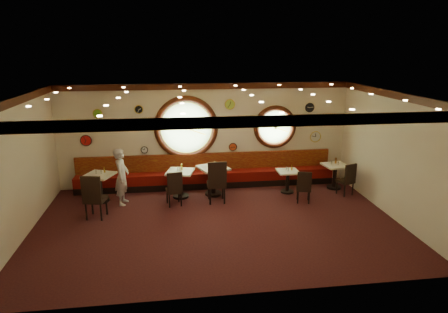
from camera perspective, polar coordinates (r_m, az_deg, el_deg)
floor at (r=10.12m, az=-0.94°, el=-9.48°), size 9.00×6.00×0.00m
ceiling at (r=9.24m, az=-1.03°, el=8.82°), size 9.00×6.00×0.02m
wall_back at (r=12.45m, az=-2.62°, el=3.08°), size 9.00×0.02×3.20m
wall_front at (r=6.76m, az=2.05°, el=-7.83°), size 9.00×0.02×3.20m
wall_left at (r=10.10m, az=-27.27°, el=-1.63°), size 0.02×6.00×3.20m
wall_right at (r=11.01m, az=22.96°, el=0.19°), size 0.02×6.00×3.20m
molding_back at (r=12.16m, az=-2.69°, el=10.00°), size 9.00×0.10×0.18m
molding_front at (r=6.36m, az=2.10°, el=4.94°), size 9.00×0.10×0.18m
molding_left at (r=9.79m, az=-28.08°, el=6.86°), size 0.10×6.00×0.18m
molding_right at (r=10.72m, az=23.58°, el=7.99°), size 0.10×6.00×0.18m
banquette_base at (r=12.59m, az=-2.42°, el=-3.87°), size 8.00×0.55×0.20m
banquette_seat at (r=12.51m, az=-2.43°, el=-2.79°), size 8.00×0.55×0.30m
banquette_back at (r=12.60m, az=-2.55°, el=-0.75°), size 8.00×0.10×0.55m
porthole_left_glass at (r=12.36m, az=-5.41°, el=4.12°), size 1.66×0.02×1.66m
porthole_left_frame at (r=12.34m, az=-5.41°, el=4.11°), size 1.98×0.18×1.98m
porthole_left_ring at (r=12.31m, az=-5.40°, el=4.08°), size 1.61×0.03×1.61m
porthole_right_glass at (r=12.78m, az=7.27°, el=4.22°), size 1.10×0.02×1.10m
porthole_right_frame at (r=12.77m, az=7.28°, el=4.21°), size 1.38×0.18×1.38m
porthole_right_ring at (r=12.74m, az=7.32°, el=4.18°), size 1.09×0.03×1.09m
wall_clock_0 at (r=12.48m, az=-11.30°, el=0.94°), size 0.20×0.03×0.20m
wall_clock_1 at (r=12.97m, az=12.13°, el=6.86°), size 0.28×0.03×0.28m
wall_clock_2 at (r=12.60m, az=1.27°, el=1.38°), size 0.24×0.03×0.24m
wall_clock_3 at (r=12.53m, az=3.56°, el=4.78°), size 0.22×0.03×0.22m
wall_clock_4 at (r=12.24m, az=-12.08°, el=6.59°), size 0.24×0.03×0.24m
wall_clock_5 at (r=12.63m, az=-19.10°, el=2.18°), size 0.32×0.03×0.32m
wall_clock_6 at (r=12.33m, az=0.84°, el=7.46°), size 0.30×0.03×0.30m
wall_clock_7 at (r=13.23m, az=12.92°, el=2.78°), size 0.34×0.03×0.34m
wall_clock_8 at (r=12.41m, az=-17.61°, el=5.86°), size 0.26×0.03×0.26m
table_a at (r=11.80m, az=-17.32°, el=-3.82°), size 0.97×0.97×0.81m
table_b at (r=11.65m, az=-6.25°, el=-3.46°), size 0.89×0.89×0.81m
table_c at (r=11.76m, az=-1.54°, el=-2.98°), size 1.00×1.00×0.87m
table_d at (r=12.13m, az=9.08°, el=-3.16°), size 0.62×0.62×0.68m
table_e at (r=12.78m, az=15.56°, el=-2.34°), size 0.77×0.77×0.77m
chair_a at (r=10.61m, az=-18.15°, el=-5.14°), size 0.59×0.59×0.73m
chair_b at (r=11.02m, az=-7.10°, el=-4.26°), size 0.49×0.49×0.62m
chair_c at (r=11.09m, az=-1.02°, el=-3.27°), size 0.52×0.52×0.76m
chair_d at (r=11.38m, az=11.35°, el=-3.99°), size 0.48×0.48×0.58m
chair_e at (r=12.26m, az=17.28°, el=-2.86°), size 0.53×0.53×0.61m
condiment_a_salt at (r=11.74m, az=-17.83°, el=-2.13°), size 0.04×0.04×0.11m
condiment_b_salt at (r=11.59m, az=-6.64°, el=-1.72°), size 0.04×0.04×0.11m
condiment_c_salt at (r=11.66m, az=-2.31°, el=-1.27°), size 0.03×0.03×0.09m
condiment_d_salt at (r=12.11m, az=8.91°, el=-1.69°), size 0.04×0.04×0.10m
condiment_a_pepper at (r=11.70m, az=-17.13°, el=-2.11°), size 0.04×0.04×0.11m
condiment_b_pepper at (r=11.52m, az=-6.30°, el=-1.81°), size 0.04×0.04×0.11m
condiment_c_pepper at (r=11.58m, az=-1.49°, el=-1.39°), size 0.03×0.03×0.09m
condiment_d_pepper at (r=11.99m, az=9.17°, el=-1.87°), size 0.04×0.04×0.10m
condiment_a_bottle at (r=11.79m, az=-16.71°, el=-1.86°), size 0.05×0.05×0.15m
condiment_b_bottle at (r=11.63m, az=-6.06°, el=-1.49°), size 0.05×0.05×0.17m
condiment_c_bottle at (r=11.73m, az=-1.36°, el=-0.99°), size 0.05×0.05×0.16m
condiment_d_bottle at (r=12.10m, az=9.64°, el=-1.59°), size 0.05×0.05×0.15m
condiment_e_salt at (r=12.70m, az=15.12°, el=-0.83°), size 0.04×0.04×0.11m
condiment_e_pepper at (r=12.69m, az=16.02°, el=-0.93°), size 0.04×0.04×0.10m
condiment_e_bottle at (r=12.81m, az=15.67°, el=-0.56°), size 0.06×0.06×0.18m
waiter at (r=11.38m, az=-14.39°, el=-2.80°), size 0.46×0.63×1.59m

